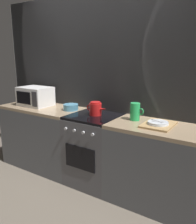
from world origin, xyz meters
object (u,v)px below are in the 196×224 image
object	(u,v)px
pitcher	(135,112)
dish_pile	(158,124)
stove_unit	(94,149)
microwave	(35,96)
kettle	(96,109)
mixing_bowl	(71,107)

from	to	relation	value
pitcher	dish_pile	bearing A→B (deg)	-11.52
pitcher	stove_unit	bearing A→B (deg)	-171.45
pitcher	dish_pile	size ratio (longest dim) A/B	0.50
microwave	kettle	xyz separation A→B (m)	(1.04, 0.01, -0.05)
stove_unit	kettle	xyz separation A→B (m)	(0.01, 0.02, 0.53)
mixing_bowl	microwave	bearing A→B (deg)	-175.14
mixing_bowl	dish_pile	distance (m)	1.23
microwave	mixing_bowl	world-z (taller)	microwave
kettle	pitcher	distance (m)	0.51
kettle	dish_pile	distance (m)	0.80
kettle	mixing_bowl	distance (m)	0.43
mixing_bowl	pitcher	bearing A→B (deg)	0.76
microwave	pitcher	distance (m)	1.55
stove_unit	dish_pile	world-z (taller)	dish_pile
kettle	pitcher	size ratio (longest dim) A/B	1.42
stove_unit	dish_pile	distance (m)	0.93
kettle	mixing_bowl	bearing A→B (deg)	174.41
mixing_bowl	stove_unit	bearing A→B (deg)	-8.67
stove_unit	mixing_bowl	distance (m)	0.65
stove_unit	dish_pile	bearing A→B (deg)	1.16
kettle	dish_pile	xyz separation A→B (m)	(0.80, -0.01, -0.06)
mixing_bowl	dish_pile	bearing A→B (deg)	-2.24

